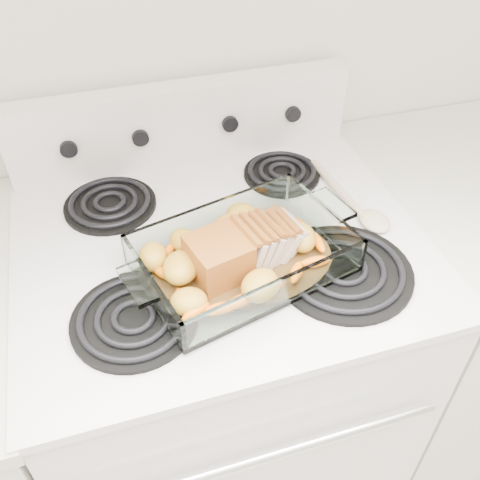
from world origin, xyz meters
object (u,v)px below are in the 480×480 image
object	(u,v)px
electric_range	(224,371)
counter_right	(451,315)
baking_dish	(243,259)
pork_roast	(236,250)

from	to	relation	value
electric_range	counter_right	xyz separation A→B (m)	(0.66, -0.00, -0.02)
electric_range	baking_dish	xyz separation A→B (m)	(0.02, -0.10, 0.48)
counter_right	electric_range	bearing A→B (deg)	179.90
electric_range	baking_dish	distance (m)	0.49
counter_right	baking_dish	xyz separation A→B (m)	(-0.65, -0.10, 0.50)
counter_right	baking_dish	world-z (taller)	baking_dish
baking_dish	pork_roast	distance (m)	0.03
electric_range	pork_roast	bearing A→B (deg)	-86.86
electric_range	pork_roast	distance (m)	0.52
electric_range	pork_roast	size ratio (longest dim) A/B	5.16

